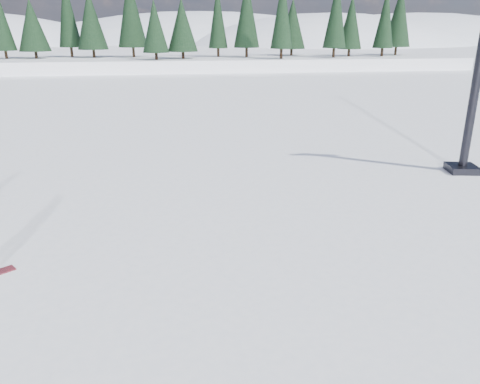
% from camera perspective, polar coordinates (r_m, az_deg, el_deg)
% --- Properties ---
extents(alpine_backdrop, '(412.50, 227.00, 53.20)m').
position_cam_1_polar(alpine_backdrop, '(201.32, -13.67, 13.36)').
color(alpine_backdrop, white).
rests_on(alpine_backdrop, ground).
extents(lift_tower, '(1.95, 1.24, 7.05)m').
position_cam_1_polar(lift_tower, '(19.48, 26.61, 10.32)').
color(lift_tower, black).
rests_on(lift_tower, ground).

